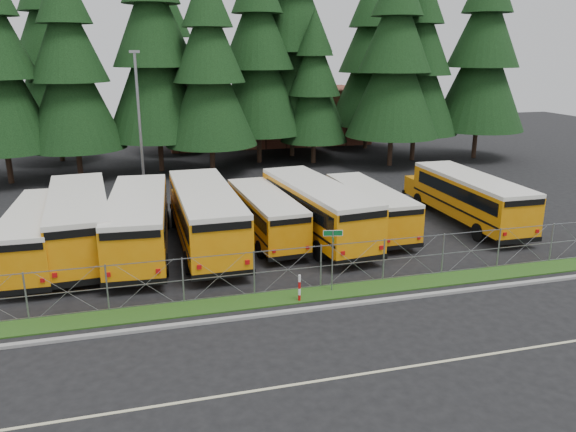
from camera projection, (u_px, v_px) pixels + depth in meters
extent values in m
plane|color=black|center=(334.00, 277.00, 26.14)|extent=(120.00, 120.00, 0.00)
cube|color=gray|center=(359.00, 303.00, 23.25)|extent=(50.00, 0.25, 0.12)
cube|color=#164012|center=(347.00, 290.00, 24.56)|extent=(50.00, 1.40, 0.06)
cube|color=beige|center=(415.00, 366.00, 18.73)|extent=(50.00, 0.12, 0.01)
cube|color=brown|center=(266.00, 116.00, 63.81)|extent=(22.00, 10.00, 6.00)
cylinder|color=gray|center=(332.00, 261.00, 24.15)|extent=(0.06, 0.06, 2.80)
cube|color=#0D5C27|center=(333.00, 233.00, 23.79)|extent=(0.79, 0.19, 0.22)
cube|color=white|center=(333.00, 233.00, 23.79)|extent=(0.83, 0.19, 0.26)
cube|color=#0D5C27|center=(333.00, 238.00, 23.85)|extent=(0.14, 0.54, 0.18)
cylinder|color=#B20C0C|center=(299.00, 288.00, 23.38)|extent=(0.11, 0.11, 1.20)
cylinder|color=gray|center=(140.00, 127.00, 39.29)|extent=(0.20, 0.20, 10.00)
cube|color=gray|center=(134.00, 52.00, 37.86)|extent=(0.70, 0.35, 0.18)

